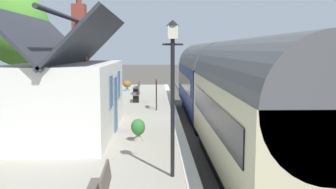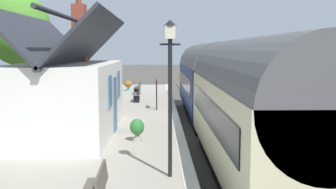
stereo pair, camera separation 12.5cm
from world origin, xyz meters
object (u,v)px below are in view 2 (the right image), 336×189
bench_by_lamp (138,94)px  planter_edge_near (95,94)px  planter_under_sign (89,100)px  lamp_post_platform (170,69)px  train (224,89)px  station_building (70,94)px  station_sign_board (157,87)px  planter_edge_far (128,85)px  bench_near_building (138,87)px  planter_bench_left (137,129)px  tree_behind_building (18,28)px

bench_by_lamp → planter_edge_near: (0.11, 2.59, -0.05)m
planter_under_sign → lamp_post_platform: lamp_post_platform is taller
train → station_building: bearing=108.7°
station_sign_board → planter_edge_far: bearing=13.7°
train → bench_near_building: 11.59m
bench_by_lamp → planter_edge_far: bearing=9.9°
lamp_post_platform → station_building: bearing=35.1°
station_building → planter_under_sign: bearing=5.0°
planter_under_sign → planter_edge_far: bearing=-12.6°
train → planter_under_sign: bearing=53.2°
planter_bench_left → planter_under_sign: (8.70, 3.25, -0.13)m
planter_edge_far → planter_under_sign: size_ratio=0.80×
bench_by_lamp → planter_bench_left: bearing=-176.9°
planter_bench_left → planter_edge_near: 10.66m
bench_by_lamp → lamp_post_platform: lamp_post_platform is taller
planter_bench_left → planter_under_sign: bearing=20.5°
planter_edge_near → station_sign_board: 4.99m
planter_under_sign → tree_behind_building: bearing=40.5°
planter_bench_left → bench_by_lamp: bearing=3.1°
lamp_post_platform → planter_under_sign: bearing=19.0°
station_building → station_sign_board: size_ratio=4.87×
planter_edge_far → bench_by_lamp: bearing=-170.1°
bench_near_building → planter_edge_far: (1.85, 0.86, -0.05)m
station_building → lamp_post_platform: (-5.21, -3.65, 1.19)m
station_building → lamp_post_platform: bearing=-144.9°
planter_edge_near → lamp_post_platform: size_ratio=0.20×
train → planter_edge_near: 9.48m
bench_by_lamp → tree_behind_building: tree_behind_building is taller
planter_edge_far → bench_near_building: bearing=-155.2°
station_building → planter_edge_near: station_building is taller
station_building → planter_bench_left: size_ratio=9.83×
planter_bench_left → planter_under_sign: 9.29m
station_building → planter_edge_far: station_building is taller
planter_under_sign → station_sign_board: bearing=-113.5°
planter_bench_left → lamp_post_platform: lamp_post_platform is taller
planter_edge_far → planter_under_sign: (-7.45, 1.66, -0.15)m
bench_near_building → bench_by_lamp: same height
planter_bench_left → planter_edge_far: planter_edge_far is taller
station_sign_board → tree_behind_building: (9.45, 10.50, 3.53)m
bench_near_building → station_sign_board: (-7.29, -1.37, 0.71)m
bench_by_lamp → lamp_post_platform: (-13.81, -1.57, 2.20)m
planter_edge_near → planter_under_sign: 1.51m
train → planter_under_sign: size_ratio=19.87×
train → station_building: station_building is taller
bench_near_building → planter_edge_near: size_ratio=1.85×
bench_near_building → planter_edge_near: (-4.11, 2.39, -0.05)m
planter_bench_left → planter_edge_far: (16.15, 1.59, 0.02)m
station_building → planter_edge_near: size_ratio=10.02×
train → station_sign_board: (3.42, 2.96, -0.22)m
planter_bench_left → station_sign_board: (7.00, -0.64, 0.78)m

